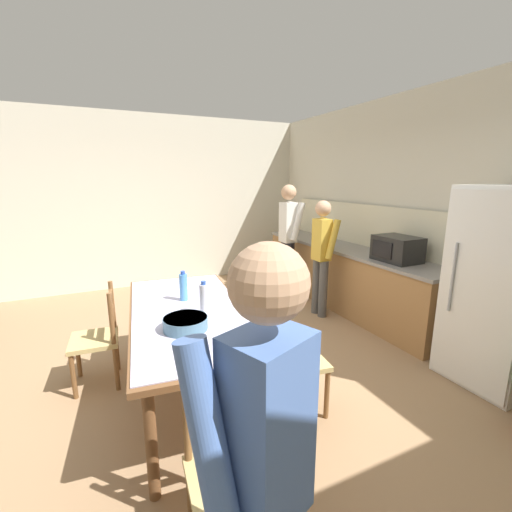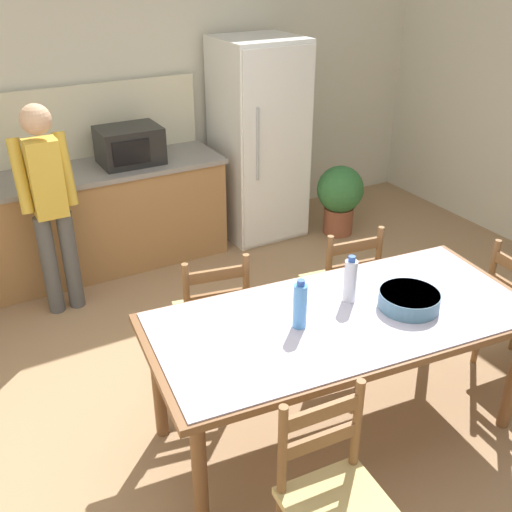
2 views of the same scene
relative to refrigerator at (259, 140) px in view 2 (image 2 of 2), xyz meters
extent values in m
plane|color=#9E7A56|center=(-1.23, -2.19, -0.90)|extent=(8.32, 8.32, 0.00)
cube|color=beige|center=(-1.23, 0.47, 0.55)|extent=(6.52, 0.12, 2.90)
cube|color=#9E7042|center=(-2.15, 0.04, -0.48)|extent=(3.34, 0.62, 0.84)
cube|color=gray|center=(-2.15, 0.04, -0.04)|extent=(3.38, 0.66, 0.04)
cube|color=white|center=(0.00, 0.01, 0.00)|extent=(0.72, 0.68, 1.80)
cube|color=white|center=(0.00, -0.34, 0.00)|extent=(0.69, 0.02, 1.72)
cylinder|color=#A5AAB2|center=(-0.22, -0.36, 0.09)|extent=(0.02, 0.02, 0.63)
cube|color=black|center=(-1.20, 0.02, 0.13)|extent=(0.50, 0.38, 0.30)
cube|color=black|center=(-1.25, -0.17, 0.13)|extent=(0.30, 0.01, 0.19)
cylinder|color=brown|center=(-1.91, -2.84, -0.53)|extent=(0.07, 0.07, 0.74)
cylinder|color=brown|center=(-1.83, -2.12, -0.53)|extent=(0.07, 0.07, 0.74)
cylinder|color=brown|center=(0.00, -2.31, -0.53)|extent=(0.07, 0.07, 0.74)
cube|color=brown|center=(-0.95, -2.58, -0.14)|extent=(2.13, 1.13, 0.04)
cube|color=#B7B2CC|center=(-0.95, -2.58, -0.12)|extent=(2.04, 1.08, 0.01)
cylinder|color=#4C8ED6|center=(-1.21, -2.55, 0.01)|extent=(0.07, 0.07, 0.24)
cylinder|color=#2D51B2|center=(-1.21, -2.55, 0.14)|extent=(0.04, 0.04, 0.03)
cylinder|color=silver|center=(-0.84, -2.47, 0.01)|extent=(0.07, 0.07, 0.24)
cylinder|color=#2D51B2|center=(-0.84, -2.47, 0.14)|extent=(0.04, 0.04, 0.03)
cylinder|color=slate|center=(-0.60, -2.68, -0.07)|extent=(0.32, 0.32, 0.09)
cylinder|color=slate|center=(-0.60, -2.68, -0.03)|extent=(0.31, 0.31, 0.02)
cylinder|color=brown|center=(-1.12, -1.61, -0.69)|extent=(0.04, 0.04, 0.41)
cylinder|color=brown|center=(-1.47, -1.54, -0.69)|extent=(0.04, 0.04, 0.41)
cylinder|color=brown|center=(-1.18, -1.94, -0.69)|extent=(0.04, 0.04, 0.41)
cylinder|color=brown|center=(-1.54, -1.87, -0.69)|extent=(0.04, 0.04, 0.41)
cube|color=tan|center=(-1.33, -1.74, -0.47)|extent=(0.49, 0.47, 0.04)
cylinder|color=brown|center=(-1.18, -1.94, -0.22)|extent=(0.04, 0.04, 0.46)
cylinder|color=brown|center=(-1.54, -1.87, -0.22)|extent=(0.04, 0.04, 0.46)
cube|color=brown|center=(-1.36, -1.91, -0.09)|extent=(0.36, 0.09, 0.07)
cube|color=brown|center=(-1.36, -1.91, -0.24)|extent=(0.36, 0.09, 0.07)
cylinder|color=brown|center=(0.24, -2.52, -0.69)|extent=(0.04, 0.04, 0.41)
cylinder|color=brown|center=(0.24, -2.52, -0.22)|extent=(0.04, 0.04, 0.46)
cylinder|color=brown|center=(-1.30, -3.16, -0.69)|extent=(0.04, 0.04, 0.41)
cube|color=tan|center=(-1.49, -3.31, -0.47)|extent=(0.45, 0.43, 0.04)
cylinder|color=brown|center=(-1.66, -3.13, -0.22)|extent=(0.04, 0.04, 0.46)
cylinder|color=brown|center=(-1.30, -3.16, -0.22)|extent=(0.04, 0.04, 0.46)
cube|color=brown|center=(-1.48, -3.14, -0.09)|extent=(0.36, 0.05, 0.07)
cube|color=brown|center=(-1.48, -3.14, -0.24)|extent=(0.36, 0.05, 0.07)
cylinder|color=brown|center=(-0.21, -1.69, -0.69)|extent=(0.04, 0.04, 0.41)
cylinder|color=brown|center=(-0.57, -1.64, -0.69)|extent=(0.04, 0.04, 0.41)
cylinder|color=brown|center=(-0.26, -2.03, -0.69)|extent=(0.04, 0.04, 0.41)
cylinder|color=brown|center=(-0.61, -1.98, -0.69)|extent=(0.04, 0.04, 0.41)
cube|color=tan|center=(-0.41, -1.84, -0.47)|extent=(0.47, 0.45, 0.04)
cylinder|color=brown|center=(-0.26, -2.03, -0.22)|extent=(0.04, 0.04, 0.46)
cylinder|color=brown|center=(-0.61, -1.98, -0.22)|extent=(0.04, 0.04, 0.46)
cube|color=brown|center=(-0.44, -2.01, -0.09)|extent=(0.36, 0.07, 0.07)
cube|color=brown|center=(-0.44, -2.01, -0.24)|extent=(0.36, 0.07, 0.07)
cylinder|color=#4C4C4C|center=(-2.06, -0.51, -0.51)|extent=(0.12, 0.12, 0.78)
cylinder|color=#4C4C4C|center=(-1.91, -0.51, -0.51)|extent=(0.12, 0.12, 0.78)
cube|color=gold|center=(-1.98, -0.51, 0.16)|extent=(0.22, 0.18, 0.55)
sphere|color=tan|center=(-1.98, -0.51, 0.57)|extent=(0.21, 0.21, 0.21)
cylinder|color=gold|center=(-2.14, -0.45, 0.18)|extent=(0.09, 0.21, 0.53)
cylinder|color=gold|center=(-1.83, -0.45, 0.18)|extent=(0.09, 0.21, 0.53)
cylinder|color=brown|center=(0.64, -0.43, -0.77)|extent=(0.28, 0.28, 0.26)
sphere|color=#337038|center=(0.64, -0.43, -0.45)|extent=(0.44, 0.44, 0.44)
camera|label=1|loc=(1.69, -3.19, 0.95)|focal=24.00mm
camera|label=2|loc=(-2.62, -4.63, 1.61)|focal=42.00mm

